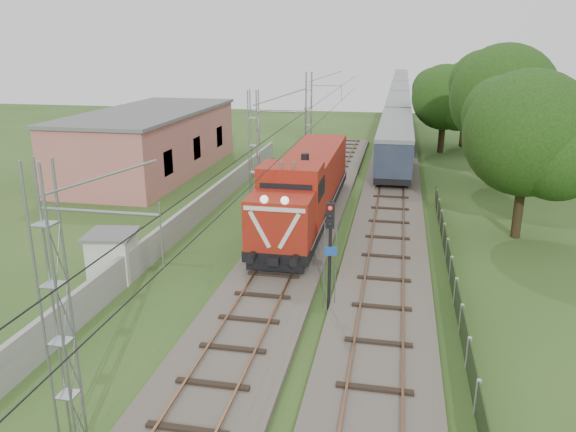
% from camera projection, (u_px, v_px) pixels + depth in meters
% --- Properties ---
extents(ground, '(140.00, 140.00, 0.00)m').
position_uv_depth(ground, '(253.00, 320.00, 22.39)').
color(ground, '#2A481B').
rests_on(ground, ground).
extents(track_main, '(4.20, 70.00, 0.45)m').
position_uv_depth(track_main, '(287.00, 253.00, 28.89)').
color(track_main, '#6B6054').
rests_on(track_main, ground).
extents(track_side, '(4.20, 80.00, 0.45)m').
position_uv_depth(track_side, '(391.00, 194.00, 40.13)').
color(track_side, '#6B6054').
rests_on(track_side, ground).
extents(catenary, '(3.31, 70.00, 8.00)m').
position_uv_depth(catenary, '(255.00, 158.00, 32.97)').
color(catenary, gray).
rests_on(catenary, ground).
extents(boundary_wall, '(0.25, 40.00, 1.50)m').
position_uv_depth(boundary_wall, '(200.00, 209.00, 34.61)').
color(boundary_wall, '#9E9E99').
rests_on(boundary_wall, ground).
extents(station_building, '(8.40, 20.40, 5.22)m').
position_uv_depth(station_building, '(151.00, 141.00, 46.86)').
color(station_building, '#B56E61').
rests_on(station_building, ground).
extents(fence, '(0.12, 32.00, 1.20)m').
position_uv_depth(fence, '(456.00, 291.00, 23.54)').
color(fence, black).
rests_on(fence, ground).
extents(locomotive, '(3.15, 17.97, 4.56)m').
position_uv_depth(locomotive, '(306.00, 186.00, 33.64)').
color(locomotive, black).
rests_on(locomotive, ground).
extents(coach_rake, '(2.85, 106.63, 3.30)m').
position_uv_depth(coach_rake, '(399.00, 95.00, 90.02)').
color(coach_rake, black).
rests_on(coach_rake, ground).
extents(signal_post, '(0.52, 0.40, 4.70)m').
position_uv_depth(signal_post, '(330.00, 237.00, 22.18)').
color(signal_post, black).
rests_on(signal_post, ground).
extents(relay_hut, '(2.49, 2.49, 2.25)m').
position_uv_depth(relay_hut, '(113.00, 256.00, 25.97)').
color(relay_hut, silver).
rests_on(relay_hut, ground).
extents(tree_a, '(7.20, 6.85, 9.33)m').
position_uv_depth(tree_a, '(530.00, 135.00, 30.08)').
color(tree_a, '#342815').
rests_on(tree_a, ground).
extents(tree_b, '(8.16, 7.77, 10.58)m').
position_uv_depth(tree_b, '(505.00, 98.00, 41.26)').
color(tree_b, '#342815').
rests_on(tree_b, ground).
extents(tree_c, '(6.63, 6.31, 8.59)m').
position_uv_depth(tree_c, '(445.00, 98.00, 54.38)').
color(tree_c, '#342815').
rests_on(tree_c, ground).
extents(tree_d, '(6.76, 6.44, 8.76)m').
position_uv_depth(tree_d, '(467.00, 94.00, 57.70)').
color(tree_d, '#342815').
rests_on(tree_d, ground).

